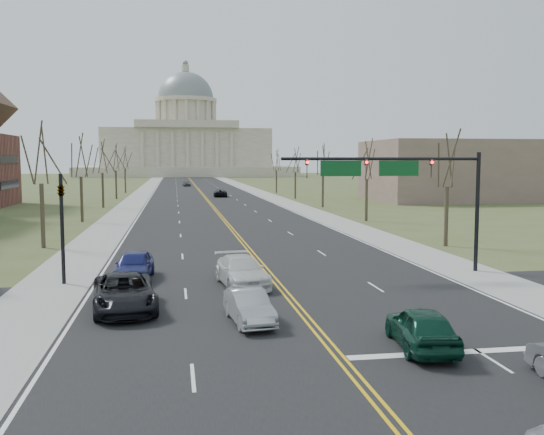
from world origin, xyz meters
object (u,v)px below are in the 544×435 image
object	(u,v)px
car_far_sb	(187,183)
car_sb_outer_second	(134,265)
car_nb_inner_lead	(421,327)
car_sb_outer_lead	(124,293)
signal_left	(62,216)
car_sb_inner_lead	(249,307)
car_sb_inner_second	(242,271)
signal_mast	(398,177)
car_far_nb	(220,193)

from	to	relation	value
car_far_sb	car_sb_outer_second	bearing A→B (deg)	-99.80
car_nb_inner_lead	car_sb_outer_lead	distance (m)	13.13
car_far_sb	signal_left	bearing A→B (deg)	-101.49
car_sb_inner_lead	car_sb_outer_second	xyz separation A→B (m)	(-5.28, 10.10, 0.14)
car_sb_outer_second	car_sb_inner_lead	bearing A→B (deg)	-58.03
car_sb_inner_second	car_sb_outer_lead	bearing A→B (deg)	-149.41
car_far_sb	car_sb_inner_second	bearing A→B (deg)	-97.14
car_nb_inner_lead	car_sb_outer_second	distance (m)	18.16
car_sb_outer_second	car_far_sb	world-z (taller)	car_sb_outer_second
signal_left	car_sb_outer_second	world-z (taller)	signal_left
signal_left	car_far_sb	world-z (taller)	signal_left
car_nb_inner_lead	car_far_sb	bearing A→B (deg)	-81.40
signal_mast	signal_left	distance (m)	19.06
car_sb_outer_lead	car_sb_outer_second	xyz separation A→B (m)	(-0.03, 7.18, 0.01)
car_sb_inner_second	car_far_sb	xyz separation A→B (m)	(-0.37, 126.87, -0.05)
car_sb_inner_second	car_sb_outer_second	bearing A→B (deg)	147.72
car_nb_inner_lead	car_sb_inner_second	xyz separation A→B (m)	(-5.14, 11.81, 0.02)
car_sb_outer_second	car_nb_inner_lead	bearing A→B (deg)	-48.60
car_sb_inner_lead	car_far_sb	size ratio (longest dim) A/B	0.95
car_sb_outer_second	car_sb_outer_lead	bearing A→B (deg)	-85.39
car_nb_inner_lead	car_sb_outer_second	size ratio (longest dim) A/B	0.94
car_nb_inner_lead	car_sb_inner_second	world-z (taller)	car_sb_inner_second
signal_mast	car_sb_outer_lead	xyz separation A→B (m)	(-15.21, -6.57, -4.94)
car_sb_inner_lead	car_sb_outer_second	bearing A→B (deg)	110.86
signal_mast	car_sb_outer_lead	size ratio (longest dim) A/B	2.09
car_sb_outer_second	car_far_sb	bearing A→B (deg)	91.89
car_sb_outer_lead	car_far_nb	world-z (taller)	car_sb_outer_lead
car_sb_inner_lead	car_sb_inner_second	distance (m)	7.43
car_sb_inner_second	signal_left	bearing A→B (deg)	160.32
car_sb_inner_second	car_far_nb	distance (m)	79.93
signal_left	car_sb_outer_lead	xyz separation A→B (m)	(3.74, -6.57, -2.90)
car_sb_outer_second	car_far_sb	size ratio (longest dim) A/B	1.11
signal_mast	car_far_sb	size ratio (longest dim) A/B	2.82
car_far_nb	signal_mast	bearing A→B (deg)	94.87
car_nb_inner_lead	signal_mast	bearing A→B (deg)	-100.90
signal_left	car_sb_outer_lead	size ratio (longest dim) A/B	1.03
car_sb_outer_lead	car_sb_inner_second	size ratio (longest dim) A/B	1.07
car_sb_outer_lead	car_sb_inner_second	bearing A→B (deg)	31.23
car_nb_inner_lead	car_far_sb	xyz separation A→B (m)	(-5.52, 138.67, -0.03)
car_sb_outer_second	car_far_sb	distance (m)	124.30
car_nb_inner_lead	car_far_nb	xyz separation A→B (m)	(-0.29, 91.59, -0.06)
signal_left	car_nb_inner_lead	world-z (taller)	signal_left
signal_left	car_sb_inner_second	distance (m)	10.15
car_far_nb	car_far_sb	bearing A→B (deg)	-82.19
car_nb_inner_lead	car_sb_outer_lead	world-z (taller)	car_sb_outer_lead
car_sb_inner_lead	car_sb_inner_second	size ratio (longest dim) A/B	0.75
car_sb_inner_lead	car_far_nb	size ratio (longest dim) A/B	0.80
car_sb_inner_second	car_far_sb	size ratio (longest dim) A/B	1.26
signal_mast	car_far_nb	world-z (taller)	signal_mast
car_sb_outer_second	car_far_nb	world-z (taller)	car_sb_outer_second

